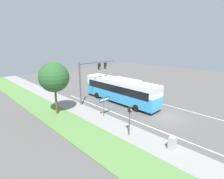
{
  "coord_description": "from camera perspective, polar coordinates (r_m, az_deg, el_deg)",
  "views": [
    {
      "loc": [
        -18.06,
        -9.55,
        8.59
      ],
      "look_at": [
        -0.85,
        8.02,
        1.87
      ],
      "focal_mm": 28.0,
      "sensor_mm": 36.0,
      "label": 1
    }
  ],
  "objects": [
    {
      "name": "ground_plane",
      "position": [
        22.17,
        16.46,
        -8.19
      ],
      "size": [
        80.0,
        80.0,
        0.0
      ],
      "primitive_type": "plane",
      "color": "#565451"
    },
    {
      "name": "sidewalk",
      "position": [
        17.46,
        6.06,
        -14.07
      ],
      "size": [
        2.8,
        80.0,
        0.12
      ],
      "color": "gray",
      "rests_on": "ground_plane"
    },
    {
      "name": "grass_verge",
      "position": [
        15.47,
        -1.94,
        -18.25
      ],
      "size": [
        3.6,
        80.0,
        0.1
      ],
      "color": "#568442",
      "rests_on": "ground_plane"
    },
    {
      "name": "lane_divider_near",
      "position": [
        19.34,
        11.08,
        -11.38
      ],
      "size": [
        0.14,
        30.0,
        0.01
      ],
      "color": "silver",
      "rests_on": "ground_plane"
    },
    {
      "name": "lane_divider_far",
      "position": [
        25.18,
        20.53,
        -5.68
      ],
      "size": [
        0.14,
        30.0,
        0.01
      ],
      "color": "silver",
      "rests_on": "ground_plane"
    },
    {
      "name": "bus",
      "position": [
        25.25,
        2.69,
        0.11
      ],
      "size": [
        2.59,
        12.4,
        3.64
      ],
      "color": "#3393D1",
      "rests_on": "ground_plane"
    },
    {
      "name": "signal_gantry",
      "position": [
        24.96,
        -6.6,
        5.36
      ],
      "size": [
        6.54,
        0.41,
        6.02
      ],
      "color": "#4C4C51",
      "rests_on": "ground_plane"
    },
    {
      "name": "pedestrian_signal",
      "position": [
        16.22,
        5.77,
        -8.81
      ],
      "size": [
        0.28,
        0.34,
        2.91
      ],
      "color": "#4C4C51",
      "rests_on": "ground_plane"
    },
    {
      "name": "street_sign",
      "position": [
        20.37,
        -2.58,
        -4.17
      ],
      "size": [
        1.61,
        0.08,
        2.46
      ],
      "color": "#4C4C51",
      "rests_on": "ground_plane"
    },
    {
      "name": "utility_cabinet",
      "position": [
        15.6,
        19.05,
        -16.17
      ],
      "size": [
        0.62,
        0.47,
        1.1
      ],
      "color": "#A8A8A3",
      "rests_on": "sidewalk"
    },
    {
      "name": "roadside_tree",
      "position": [
        21.39,
        -18.4,
        3.79
      ],
      "size": [
        3.5,
        3.5,
        6.28
      ],
      "color": "brown",
      "rests_on": "grass_verge"
    }
  ]
}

